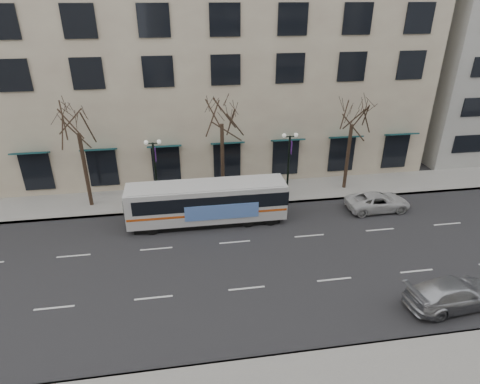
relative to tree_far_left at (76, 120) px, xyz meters
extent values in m
plane|color=black|center=(10.00, -8.80, -6.70)|extent=(160.00, 160.00, 0.00)
cube|color=gray|center=(15.00, 0.20, -6.62)|extent=(80.00, 4.00, 0.15)
cube|color=tan|center=(8.00, 12.20, 5.30)|extent=(40.00, 20.00, 24.00)
cylinder|color=black|center=(0.00, 0.00, -3.83)|extent=(0.28, 0.28, 5.74)
cylinder|color=black|center=(10.00, 0.00, -3.72)|extent=(0.28, 0.28, 5.95)
cylinder|color=black|center=(20.00, 0.00, -3.97)|extent=(0.28, 0.28, 5.46)
cylinder|color=black|center=(5.00, -0.60, -4.20)|extent=(0.16, 0.16, 5.00)
cylinder|color=black|center=(5.00, -0.60, -6.55)|extent=(0.36, 0.36, 0.30)
cube|color=black|center=(5.00, -0.60, -1.75)|extent=(0.90, 0.06, 0.06)
sphere|color=silver|center=(4.55, -0.60, -1.65)|extent=(0.32, 0.32, 0.32)
sphere|color=silver|center=(5.45, -0.60, -1.65)|extent=(0.32, 0.32, 0.32)
cube|color=#54217F|center=(5.12, -0.60, -2.60)|extent=(0.04, 0.45, 1.00)
cylinder|color=black|center=(15.00, -0.60, -4.20)|extent=(0.16, 0.16, 5.00)
cylinder|color=black|center=(15.00, -0.60, -6.55)|extent=(0.36, 0.36, 0.30)
cube|color=black|center=(15.00, -0.60, -1.75)|extent=(0.90, 0.06, 0.06)
sphere|color=silver|center=(14.55, -0.60, -1.65)|extent=(0.32, 0.32, 0.32)
sphere|color=silver|center=(15.45, -0.60, -1.65)|extent=(0.32, 0.32, 0.32)
cube|color=#54217F|center=(15.12, -0.60, -2.60)|extent=(0.04, 0.45, 1.00)
cube|color=silver|center=(8.48, -3.67, -5.05)|extent=(10.81, 2.36, 2.48)
cube|color=black|center=(8.48, -3.67, -6.45)|extent=(9.95, 2.08, 0.41)
cube|color=black|center=(8.75, -3.67, -4.67)|extent=(10.38, 2.39, 0.99)
cube|color=#C74C12|center=(8.48, -3.67, -5.48)|extent=(10.70, 2.39, 0.16)
cube|color=#5882D7|center=(9.38, -4.87, -5.30)|extent=(4.95, 0.06, 1.08)
cube|color=silver|center=(8.48, -3.67, -3.79)|extent=(10.27, 2.12, 0.07)
cylinder|color=black|center=(4.69, -4.70, -6.25)|extent=(0.90, 0.25, 0.90)
cylinder|color=black|center=(4.70, -2.63, -6.25)|extent=(0.90, 0.25, 0.90)
cylinder|color=black|center=(11.18, -4.71, -6.25)|extent=(0.90, 0.25, 0.90)
cylinder|color=black|center=(11.18, -2.64, -6.25)|extent=(0.90, 0.25, 0.90)
cylinder|color=black|center=(12.80, -4.71, -6.25)|extent=(0.90, 0.25, 0.90)
cylinder|color=black|center=(12.80, -2.64, -6.25)|extent=(0.90, 0.25, 0.90)
imported|color=#ACAEB4|center=(20.21, -13.96, -5.96)|extent=(5.28, 2.58, 1.48)
imported|color=#BCBCBC|center=(21.07, -3.75, -6.05)|extent=(4.73, 2.23, 1.31)
camera|label=1|loc=(7.02, -28.10, 7.70)|focal=30.00mm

